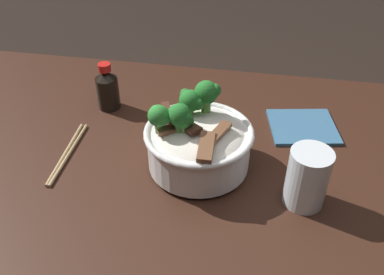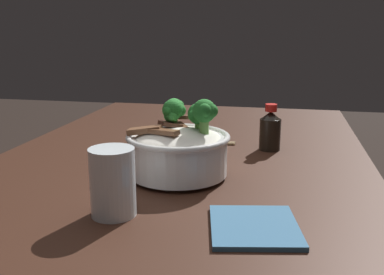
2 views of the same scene
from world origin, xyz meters
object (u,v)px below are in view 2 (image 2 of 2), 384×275
(rice_bowl, at_px, (179,146))
(chopsticks_pair, at_px, (198,142))
(soy_sauce_bottle, at_px, (270,130))
(folded_napkin, at_px, (254,226))
(drinking_glass, at_px, (113,187))

(rice_bowl, distance_m, chopsticks_pair, 0.28)
(soy_sauce_bottle, bearing_deg, folded_napkin, -0.82)
(chopsticks_pair, relative_size, soy_sauce_bottle, 1.72)
(soy_sauce_bottle, distance_m, folded_napkin, 0.47)
(chopsticks_pair, height_order, folded_napkin, folded_napkin)
(rice_bowl, bearing_deg, folded_napkin, 38.44)
(drinking_glass, bearing_deg, soy_sauce_bottle, 152.33)
(drinking_glass, height_order, soy_sauce_bottle, soy_sauce_bottle)
(chopsticks_pair, bearing_deg, drinking_glass, -5.76)
(rice_bowl, relative_size, drinking_glass, 1.86)
(rice_bowl, xyz_separation_m, soy_sauce_bottle, (-0.25, 0.18, -0.02))
(rice_bowl, relative_size, chopsticks_pair, 1.06)
(rice_bowl, xyz_separation_m, folded_napkin, (0.22, 0.17, -0.06))
(drinking_glass, distance_m, folded_napkin, 0.24)
(rice_bowl, relative_size, soy_sauce_bottle, 1.82)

